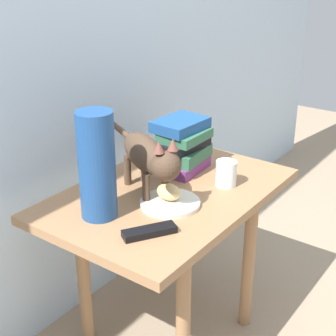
% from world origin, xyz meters
% --- Properties ---
extents(ground_plane, '(6.00, 6.00, 0.00)m').
position_xyz_m(ground_plane, '(0.00, 0.00, 0.00)').
color(ground_plane, gray).
extents(back_panel, '(4.00, 0.04, 2.20)m').
position_xyz_m(back_panel, '(0.00, 0.39, 1.10)').
color(back_panel, silver).
rests_on(back_panel, ground).
extents(side_table, '(0.82, 0.55, 0.57)m').
position_xyz_m(side_table, '(0.00, 0.00, 0.49)').
color(side_table, '#9E724C').
rests_on(side_table, ground).
extents(plate, '(0.18, 0.18, 0.01)m').
position_xyz_m(plate, '(-0.08, -0.06, 0.58)').
color(plate, silver).
rests_on(plate, side_table).
extents(bread_roll, '(0.06, 0.08, 0.05)m').
position_xyz_m(bread_roll, '(-0.07, -0.05, 0.61)').
color(bread_roll, '#E0BC7A').
rests_on(bread_roll, plate).
extents(cat, '(0.26, 0.43, 0.23)m').
position_xyz_m(cat, '(-0.06, 0.03, 0.71)').
color(cat, '#4C3828').
rests_on(cat, side_table).
extents(book_stack, '(0.20, 0.16, 0.18)m').
position_xyz_m(book_stack, '(0.17, 0.06, 0.67)').
color(book_stack, '#72337A').
rests_on(book_stack, side_table).
extents(green_vase, '(0.11, 0.11, 0.32)m').
position_xyz_m(green_vase, '(-0.25, 0.07, 0.73)').
color(green_vase, navy).
rests_on(green_vase, side_table).
extents(candle_jar, '(0.07, 0.07, 0.08)m').
position_xyz_m(candle_jar, '(0.15, -0.13, 0.61)').
color(candle_jar, silver).
rests_on(candle_jar, side_table).
extents(tv_remote, '(0.15, 0.12, 0.02)m').
position_xyz_m(tv_remote, '(-0.25, -0.12, 0.58)').
color(tv_remote, black).
rests_on(tv_remote, side_table).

